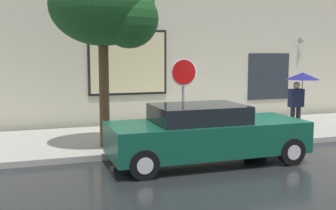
% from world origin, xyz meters
% --- Properties ---
extents(ground_plane, '(60.00, 60.00, 0.00)m').
position_xyz_m(ground_plane, '(0.00, 0.00, 0.00)').
color(ground_plane, black).
extents(sidewalk, '(20.00, 4.00, 0.15)m').
position_xyz_m(sidewalk, '(0.00, 3.00, 0.07)').
color(sidewalk, '#A3A099').
rests_on(sidewalk, ground).
extents(building_facade, '(20.00, 0.67, 7.00)m').
position_xyz_m(building_facade, '(-0.01, 5.50, 3.48)').
color(building_facade, beige).
rests_on(building_facade, ground).
extents(parked_car, '(4.68, 1.86, 1.41)m').
position_xyz_m(parked_car, '(-1.49, 0.03, 0.71)').
color(parked_car, '#0F4C38').
rests_on(parked_car, ground).
extents(pedestrian_with_umbrella, '(1.04, 1.04, 1.86)m').
position_xyz_m(pedestrian_with_umbrella, '(2.59, 2.01, 1.65)').
color(pedestrian_with_umbrella, black).
rests_on(pedestrian_with_umbrella, sidewalk).
extents(street_tree, '(2.71, 2.30, 4.68)m').
position_xyz_m(street_tree, '(-3.45, 1.81, 3.71)').
color(street_tree, '#4C3823').
rests_on(street_tree, sidewalk).
extents(stop_sign, '(0.76, 0.10, 2.34)m').
position_xyz_m(stop_sign, '(-1.52, 1.47, 1.80)').
color(stop_sign, gray).
rests_on(stop_sign, sidewalk).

